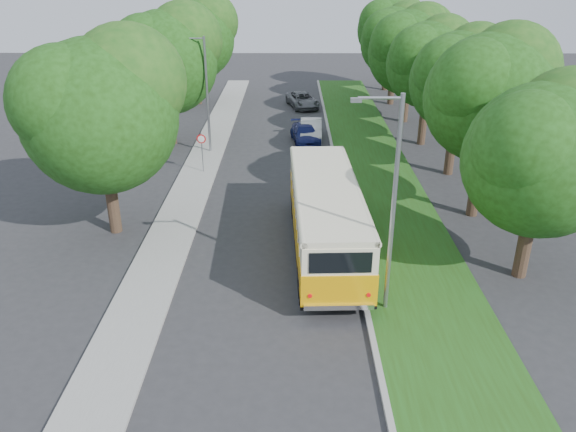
{
  "coord_description": "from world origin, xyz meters",
  "views": [
    {
      "loc": [
        0.84,
        -19.94,
        11.77
      ],
      "look_at": [
        0.69,
        2.5,
        1.5
      ],
      "focal_mm": 35.0,
      "sensor_mm": 36.0,
      "label": 1
    }
  ],
  "objects_px": {
    "car_white": "(311,130)",
    "car_blue": "(305,134)",
    "lamppost_far": "(205,91)",
    "car_silver": "(322,172)",
    "car_grey": "(302,100)",
    "lamppost_near": "(391,201)",
    "vintage_bus": "(326,218)"
  },
  "relations": [
    {
      "from": "lamppost_far",
      "to": "vintage_bus",
      "type": "xyz_separation_m",
      "value": [
        7.02,
        -13.97,
        -2.5
      ]
    },
    {
      "from": "lamppost_near",
      "to": "lamppost_far",
      "type": "height_order",
      "value": "lamppost_near"
    },
    {
      "from": "lamppost_near",
      "to": "car_grey",
      "type": "xyz_separation_m",
      "value": [
        -2.43,
        31.22,
        -3.73
      ]
    },
    {
      "from": "car_grey",
      "to": "car_blue",
      "type": "bearing_deg",
      "value": -103.9
    },
    {
      "from": "vintage_bus",
      "to": "car_grey",
      "type": "distance_m",
      "value": 26.71
    },
    {
      "from": "car_silver",
      "to": "car_grey",
      "type": "height_order",
      "value": "car_silver"
    },
    {
      "from": "car_blue",
      "to": "car_grey",
      "type": "distance_m",
      "value": 10.48
    },
    {
      "from": "lamppost_near",
      "to": "vintage_bus",
      "type": "relative_size",
      "value": 0.73
    },
    {
      "from": "car_white",
      "to": "car_grey",
      "type": "relative_size",
      "value": 0.93
    },
    {
      "from": "car_silver",
      "to": "car_grey",
      "type": "relative_size",
      "value": 0.84
    },
    {
      "from": "car_white",
      "to": "car_blue",
      "type": "xyz_separation_m",
      "value": [
        -0.43,
        -0.82,
        -0.08
      ]
    },
    {
      "from": "car_silver",
      "to": "car_blue",
      "type": "xyz_separation_m",
      "value": [
        -0.79,
        7.77,
        -0.03
      ]
    },
    {
      "from": "lamppost_near",
      "to": "car_white",
      "type": "relative_size",
      "value": 1.88
    },
    {
      "from": "lamppost_far",
      "to": "car_white",
      "type": "xyz_separation_m",
      "value": [
        6.92,
        3.06,
        -3.41
      ]
    },
    {
      "from": "lamppost_near",
      "to": "car_white",
      "type": "bearing_deg",
      "value": 95.27
    },
    {
      "from": "vintage_bus",
      "to": "lamppost_far",
      "type": "bearing_deg",
      "value": 114.65
    },
    {
      "from": "lamppost_far",
      "to": "car_silver",
      "type": "xyz_separation_m",
      "value": [
        7.28,
        -5.53,
        -3.46
      ]
    },
    {
      "from": "lamppost_near",
      "to": "car_blue",
      "type": "height_order",
      "value": "lamppost_near"
    },
    {
      "from": "car_grey",
      "to": "lamppost_near",
      "type": "bearing_deg",
      "value": -99.53
    },
    {
      "from": "car_silver",
      "to": "car_white",
      "type": "distance_m",
      "value": 8.6
    },
    {
      "from": "vintage_bus",
      "to": "car_blue",
      "type": "xyz_separation_m",
      "value": [
        -0.53,
        16.21,
        -1.0
      ]
    },
    {
      "from": "lamppost_near",
      "to": "car_silver",
      "type": "height_order",
      "value": "lamppost_near"
    },
    {
      "from": "car_silver",
      "to": "car_blue",
      "type": "bearing_deg",
      "value": 93.59
    },
    {
      "from": "vintage_bus",
      "to": "car_grey",
      "type": "xyz_separation_m",
      "value": [
        -0.55,
        26.69,
        -0.98
      ]
    },
    {
      "from": "car_silver",
      "to": "car_white",
      "type": "relative_size",
      "value": 0.9
    },
    {
      "from": "vintage_bus",
      "to": "car_blue",
      "type": "bearing_deg",
      "value": 89.85
    },
    {
      "from": "lamppost_far",
      "to": "car_white",
      "type": "bearing_deg",
      "value": 23.85
    },
    {
      "from": "lamppost_near",
      "to": "vintage_bus",
      "type": "height_order",
      "value": "lamppost_near"
    },
    {
      "from": "vintage_bus",
      "to": "car_white",
      "type": "distance_m",
      "value": 17.05
    },
    {
      "from": "car_silver",
      "to": "car_blue",
      "type": "relative_size",
      "value": 0.9
    },
    {
      "from": "vintage_bus",
      "to": "car_blue",
      "type": "distance_m",
      "value": 16.25
    },
    {
      "from": "lamppost_far",
      "to": "car_silver",
      "type": "distance_m",
      "value": 9.78
    }
  ]
}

